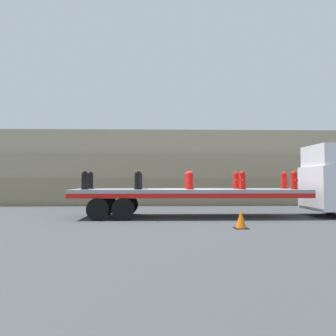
{
  "coord_description": "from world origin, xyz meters",
  "views": [
    {
      "loc": [
        -1.36,
        -14.77,
        1.69
      ],
      "look_at": [
        -0.95,
        0.0,
        2.2
      ],
      "focal_mm": 35.0,
      "sensor_mm": 36.0,
      "label": 1
    }
  ],
  "objects_px": {
    "flatbed_trailer": "(175,194)",
    "fire_hydrant_red_far_3": "(236,180)",
    "fire_hydrant_black_far_1": "(139,180)",
    "fire_hydrant_red_near_3": "(242,180)",
    "truck_cab": "(335,181)",
    "traffic_cone": "(241,219)",
    "fire_hydrant_black_far_0": "(90,180)",
    "fire_hydrant_red_near_2": "(190,180)",
    "fire_hydrant_black_near_0": "(85,180)",
    "fire_hydrant_red_near_4": "(294,180)",
    "fire_hydrant_red_far_4": "(284,180)",
    "fire_hydrant_black_near_1": "(138,180)",
    "fire_hydrant_red_far_2": "(188,180)"
  },
  "relations": [
    {
      "from": "traffic_cone",
      "to": "truck_cab",
      "type": "bearing_deg",
      "value": 33.86
    },
    {
      "from": "fire_hydrant_black_near_1",
      "to": "fire_hydrant_red_near_4",
      "type": "height_order",
      "value": "same"
    },
    {
      "from": "fire_hydrant_red_near_3",
      "to": "fire_hydrant_red_far_3",
      "type": "height_order",
      "value": "same"
    },
    {
      "from": "fire_hydrant_black_near_1",
      "to": "fire_hydrant_black_far_1",
      "type": "xyz_separation_m",
      "value": [
        0.0,
        1.14,
        0.0
      ]
    },
    {
      "from": "truck_cab",
      "to": "fire_hydrant_black_near_1",
      "type": "relative_size",
      "value": 4.06
    },
    {
      "from": "fire_hydrant_black_near_1",
      "to": "fire_hydrant_red_near_4",
      "type": "relative_size",
      "value": 1.0
    },
    {
      "from": "flatbed_trailer",
      "to": "fire_hydrant_black_far_1",
      "type": "bearing_deg",
      "value": 160.86
    },
    {
      "from": "fire_hydrant_black_far_1",
      "to": "fire_hydrant_red_far_3",
      "type": "height_order",
      "value": "same"
    },
    {
      "from": "fire_hydrant_red_far_4",
      "to": "fire_hydrant_black_far_1",
      "type": "bearing_deg",
      "value": 180.0
    },
    {
      "from": "fire_hydrant_red_near_2",
      "to": "fire_hydrant_red_near_3",
      "type": "height_order",
      "value": "same"
    },
    {
      "from": "fire_hydrant_black_far_1",
      "to": "fire_hydrant_red_near_4",
      "type": "relative_size",
      "value": 1.0
    },
    {
      "from": "truck_cab",
      "to": "fire_hydrant_red_far_2",
      "type": "height_order",
      "value": "truck_cab"
    },
    {
      "from": "fire_hydrant_black_near_0",
      "to": "fire_hydrant_red_near_4",
      "type": "distance_m",
      "value": 9.14
    },
    {
      "from": "fire_hydrant_red_far_3",
      "to": "fire_hydrant_red_far_4",
      "type": "bearing_deg",
      "value": 0.0
    },
    {
      "from": "fire_hydrant_black_far_1",
      "to": "fire_hydrant_red_far_4",
      "type": "height_order",
      "value": "same"
    },
    {
      "from": "flatbed_trailer",
      "to": "fire_hydrant_red_far_3",
      "type": "distance_m",
      "value": 3.04
    },
    {
      "from": "fire_hydrant_red_near_2",
      "to": "fire_hydrant_red_near_4",
      "type": "bearing_deg",
      "value": 0.0
    },
    {
      "from": "fire_hydrant_black_far_1",
      "to": "traffic_cone",
      "type": "distance_m",
      "value": 5.71
    },
    {
      "from": "fire_hydrant_red_near_3",
      "to": "fire_hydrant_red_near_2",
      "type": "bearing_deg",
      "value": 180.0
    },
    {
      "from": "fire_hydrant_black_far_1",
      "to": "fire_hydrant_red_near_3",
      "type": "height_order",
      "value": "same"
    },
    {
      "from": "fire_hydrant_black_far_0",
      "to": "fire_hydrant_red_far_3",
      "type": "distance_m",
      "value": 6.85
    },
    {
      "from": "fire_hydrant_black_far_1",
      "to": "fire_hydrant_red_near_2",
      "type": "xyz_separation_m",
      "value": [
        2.28,
        -1.14,
        0.0
      ]
    },
    {
      "from": "fire_hydrant_red_near_4",
      "to": "fire_hydrant_red_far_4",
      "type": "height_order",
      "value": "same"
    },
    {
      "from": "fire_hydrant_red_near_3",
      "to": "fire_hydrant_red_near_4",
      "type": "bearing_deg",
      "value": 0.0
    },
    {
      "from": "truck_cab",
      "to": "fire_hydrant_red_far_2",
      "type": "distance_m",
      "value": 6.74
    },
    {
      "from": "fire_hydrant_black_near_0",
      "to": "traffic_cone",
      "type": "xyz_separation_m",
      "value": [
        6.03,
        -2.95,
        -1.33
      ]
    },
    {
      "from": "fire_hydrant_red_near_2",
      "to": "fire_hydrant_red_near_3",
      "type": "bearing_deg",
      "value": 0.0
    },
    {
      "from": "fire_hydrant_black_near_1",
      "to": "fire_hydrant_red_far_4",
      "type": "bearing_deg",
      "value": 9.45
    },
    {
      "from": "truck_cab",
      "to": "fire_hydrant_red_far_3",
      "type": "xyz_separation_m",
      "value": [
        -4.43,
        0.57,
        0.03
      ]
    },
    {
      "from": "fire_hydrant_black_near_0",
      "to": "fire_hydrant_red_near_2",
      "type": "height_order",
      "value": "same"
    },
    {
      "from": "truck_cab",
      "to": "fire_hydrant_red_near_4",
      "type": "xyz_separation_m",
      "value": [
        -2.14,
        -0.57,
        0.03
      ]
    },
    {
      "from": "truck_cab",
      "to": "traffic_cone",
      "type": "xyz_separation_m",
      "value": [
        -5.25,
        -3.52,
        -1.3
      ]
    },
    {
      "from": "truck_cab",
      "to": "fire_hydrant_red_far_3",
      "type": "bearing_deg",
      "value": 172.66
    },
    {
      "from": "fire_hydrant_red_far_3",
      "to": "fire_hydrant_black_near_0",
      "type": "bearing_deg",
      "value": -170.55
    },
    {
      "from": "fire_hydrant_black_near_1",
      "to": "fire_hydrant_red_near_4",
      "type": "distance_m",
      "value": 6.85
    },
    {
      "from": "flatbed_trailer",
      "to": "fire_hydrant_red_near_2",
      "type": "distance_m",
      "value": 1.05
    },
    {
      "from": "fire_hydrant_red_near_2",
      "to": "fire_hydrant_red_far_2",
      "type": "relative_size",
      "value": 1.0
    },
    {
      "from": "fire_hydrant_black_near_0",
      "to": "fire_hydrant_red_near_3",
      "type": "bearing_deg",
      "value": 0.0
    },
    {
      "from": "fire_hydrant_red_far_3",
      "to": "fire_hydrant_red_far_2",
      "type": "bearing_deg",
      "value": 180.0
    },
    {
      "from": "fire_hydrant_black_near_1",
      "to": "traffic_cone",
      "type": "relative_size",
      "value": 1.25
    },
    {
      "from": "fire_hydrant_red_near_3",
      "to": "truck_cab",
      "type": "bearing_deg",
      "value": 7.34
    },
    {
      "from": "truck_cab",
      "to": "fire_hydrant_red_far_4",
      "type": "height_order",
      "value": "truck_cab"
    },
    {
      "from": "fire_hydrant_black_near_0",
      "to": "fire_hydrant_black_far_1",
      "type": "xyz_separation_m",
      "value": [
        2.28,
        1.14,
        0.0
      ]
    },
    {
      "from": "flatbed_trailer",
      "to": "fire_hydrant_red_far_2",
      "type": "distance_m",
      "value": 1.05
    },
    {
      "from": "flatbed_trailer",
      "to": "traffic_cone",
      "type": "distance_m",
      "value": 4.16
    },
    {
      "from": "truck_cab",
      "to": "traffic_cone",
      "type": "distance_m",
      "value": 6.45
    },
    {
      "from": "fire_hydrant_red_near_3",
      "to": "traffic_cone",
      "type": "distance_m",
      "value": 3.34
    },
    {
      "from": "fire_hydrant_black_near_0",
      "to": "traffic_cone",
      "type": "distance_m",
      "value": 6.85
    },
    {
      "from": "fire_hydrant_red_far_3",
      "to": "fire_hydrant_red_near_4",
      "type": "bearing_deg",
      "value": -26.54
    },
    {
      "from": "fire_hydrant_red_far_3",
      "to": "fire_hydrant_red_far_4",
      "type": "height_order",
      "value": "same"
    }
  ]
}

